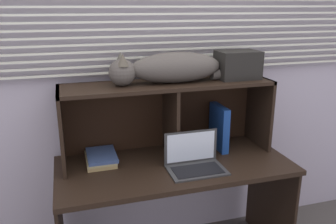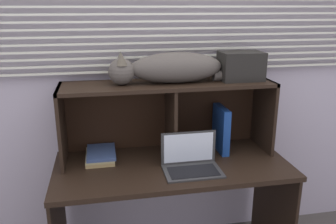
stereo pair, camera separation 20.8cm
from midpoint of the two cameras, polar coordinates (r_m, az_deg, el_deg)
back_panel_with_blinds at (r=2.33m, az=1.58°, el=7.35°), size 4.40×0.08×2.50m
desk at (r=2.22m, az=3.46°, el=-11.69°), size 1.41×0.63×0.73m
hutch_shelf_unit at (r=2.20m, az=2.60°, el=1.20°), size 1.31×0.33×0.47m
cat at (r=2.12m, az=3.30°, el=7.07°), size 0.96×0.20×0.19m
laptop at (r=2.08m, az=6.69°, el=-8.19°), size 0.33×0.22×0.21m
binder_upright at (r=2.33m, az=11.15°, el=-2.78°), size 0.05×0.23×0.30m
book_stack at (r=2.22m, az=-8.27°, el=-6.99°), size 0.18×0.26×0.06m
storage_box at (r=2.27m, az=14.36°, el=7.23°), size 0.26×0.18×0.18m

